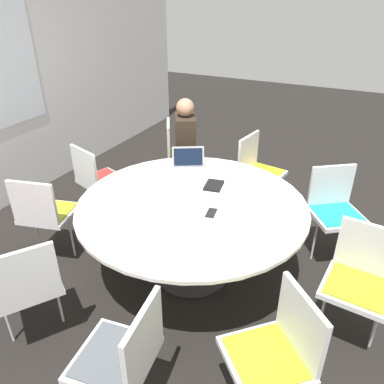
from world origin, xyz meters
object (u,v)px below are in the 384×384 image
at_px(chair_5, 277,348).
at_px(chair_8, 258,167).
at_px(chair_7, 335,206).
at_px(laptop, 188,165).
at_px(spiral_notebook, 214,185).
at_px(handbag, 8,283).
at_px(chair_4, 124,354).
at_px(person_0, 187,142).
at_px(cell_phone, 211,213).
at_px(chair_3, 26,283).
at_px(chair_1, 97,177).
at_px(chair_0, 179,150).
at_px(chair_6, 360,275).
at_px(chair_2, 44,210).

xyz_separation_m(chair_5, chair_8, (2.25, 0.83, 0.00)).
height_order(chair_7, chair_8, same).
bearing_deg(laptop, spiral_notebook, -59.65).
relative_size(chair_5, handbag, 2.44).
relative_size(chair_4, person_0, 0.71).
bearing_deg(cell_phone, handbag, 121.36).
relative_size(chair_4, laptop, 2.33).
xyz_separation_m(chair_3, chair_7, (1.99, -1.73, 0.00)).
bearing_deg(handbag, chair_1, 3.23).
height_order(chair_0, laptop, laptop).
height_order(chair_7, handbag, chair_7).
distance_m(chair_7, person_0, 1.78).
xyz_separation_m(chair_7, laptop, (-0.29, 1.36, 0.26)).
distance_m(chair_6, person_0, 2.40).
distance_m(chair_1, laptop, 1.04).
bearing_deg(chair_0, person_0, 19.12).
bearing_deg(chair_8, spiral_notebook, 3.29).
xyz_separation_m(chair_3, cell_phone, (1.07, -0.89, 0.20)).
bearing_deg(cell_phone, chair_2, 102.31).
distance_m(chair_8, cell_phone, 1.43).
height_order(chair_5, chair_6, same).
relative_size(chair_8, laptop, 2.33).
relative_size(chair_2, laptop, 2.33).
distance_m(chair_2, cell_phone, 1.54).
bearing_deg(chair_8, chair_4, 11.33).
distance_m(chair_1, handbag, 1.36).
bearing_deg(chair_6, chair_5, 72.82).
height_order(chair_1, spiral_notebook, chair_1).
relative_size(chair_6, person_0, 0.71).
xyz_separation_m(chair_1, cell_phone, (-0.43, -1.51, 0.20)).
relative_size(chair_7, cell_phone, 5.85).
height_order(chair_3, chair_6, same).
relative_size(chair_4, chair_6, 1.00).
height_order(person_0, laptop, person_0).
xyz_separation_m(chair_2, handbag, (-0.55, -0.06, -0.39)).
relative_size(chair_6, spiral_notebook, 3.76).
relative_size(chair_4, chair_7, 1.00).
distance_m(chair_3, chair_6, 2.30).
bearing_deg(chair_5, chair_0, -5.42).
distance_m(chair_0, chair_3, 2.56).
distance_m(chair_1, chair_2, 0.75).
relative_size(chair_2, chair_7, 1.00).
distance_m(chair_7, spiral_notebook, 1.14).
bearing_deg(chair_0, chair_2, -42.41).
xyz_separation_m(chair_4, person_0, (2.55, 0.92, 0.19)).
height_order(chair_0, chair_7, same).
distance_m(chair_5, handbag, 2.24).
height_order(chair_3, chair_4, same).
height_order(chair_5, person_0, person_0).
height_order(chair_4, laptop, laptop).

